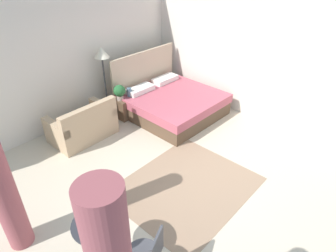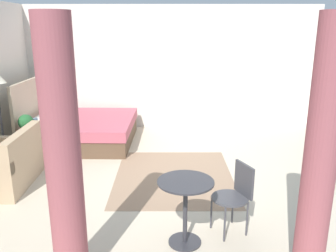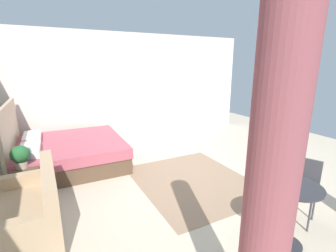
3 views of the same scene
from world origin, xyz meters
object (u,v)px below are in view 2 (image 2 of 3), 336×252
couch (6,167)px  nightstand (33,145)px  vase (35,124)px  balcony_table (185,201)px  cafe_chair_near_window (236,192)px  potted_plant (26,123)px  bed (80,129)px

couch → nightstand: (1.17, 0.03, -0.05)m
vase → balcony_table: (-2.81, -2.64, -0.08)m
nightstand → cafe_chair_near_window: (-2.44, -3.28, 0.26)m
vase → cafe_chair_near_window: bearing=-128.3°
nightstand → potted_plant: potted_plant is taller
potted_plant → cafe_chair_near_window: (-2.34, -3.31, -0.18)m
nightstand → cafe_chair_near_window: bearing=-126.6°
nightstand → potted_plant: size_ratio=1.34×
bed → couch: bearing=162.4°
nightstand → vase: bearing=-17.5°
potted_plant → cafe_chair_near_window: potted_plant is taller
cafe_chair_near_window → nightstand: bearing=53.4°
bed → vase: (-0.74, 0.63, 0.30)m
potted_plant → cafe_chair_near_window: size_ratio=0.43×
nightstand → potted_plant: bearing=159.3°
balcony_table → couch: bearing=60.2°
couch → potted_plant: size_ratio=3.60×
couch → cafe_chair_near_window: size_ratio=1.56×
vase → cafe_chair_near_window: (-2.56, -3.24, -0.09)m
couch → balcony_table: size_ratio=1.72×
cafe_chair_near_window → balcony_table: bearing=112.9°
couch → balcony_table: couch is taller
vase → bed: bearing=-40.6°
nightstand → balcony_table: size_ratio=0.64×
bed → nightstand: bed is taller
balcony_table → cafe_chair_near_window: bearing=-67.1°
potted_plant → vase: bearing=-19.0°
bed → cafe_chair_near_window: size_ratio=2.50×
bed → nightstand: size_ratio=4.31×
bed → cafe_chair_near_window: bed is taller
nightstand → balcony_table: 3.80m
potted_plant → balcony_table: (-2.59, -2.71, -0.16)m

